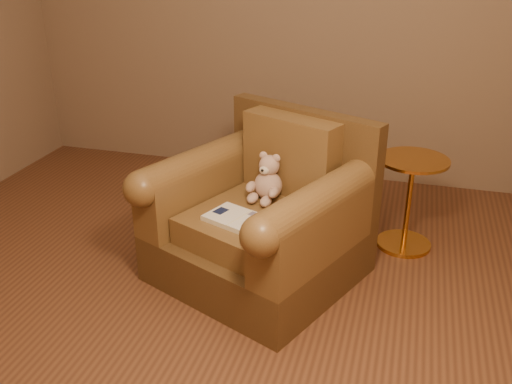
# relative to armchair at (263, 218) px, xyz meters

# --- Properties ---
(floor) EXTENTS (4.00, 4.00, 0.00)m
(floor) POSITION_rel_armchair_xyz_m (-0.33, -0.45, -0.34)
(floor) COLOR brown
(floor) RESTS_ON ground
(armchair) EXTENTS (1.28, 1.25, 0.89)m
(armchair) POSITION_rel_armchair_xyz_m (0.00, 0.00, 0.00)
(armchair) COLOR #50361A
(armchair) RESTS_ON floor
(teddy_bear) EXTENTS (0.19, 0.23, 0.27)m
(teddy_bear) POSITION_rel_armchair_xyz_m (-0.00, 0.09, 0.18)
(teddy_bear) COLOR tan
(teddy_bear) RESTS_ON armchair
(guidebook) EXTENTS (0.41, 0.33, 0.03)m
(guidebook) POSITION_rel_armchair_xyz_m (-0.07, -0.23, 0.09)
(guidebook) COLOR beige
(guidebook) RESTS_ON armchair
(side_table) EXTENTS (0.42, 0.42, 0.59)m
(side_table) POSITION_rel_armchair_xyz_m (0.77, 0.53, -0.03)
(side_table) COLOR gold
(side_table) RESTS_ON floor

